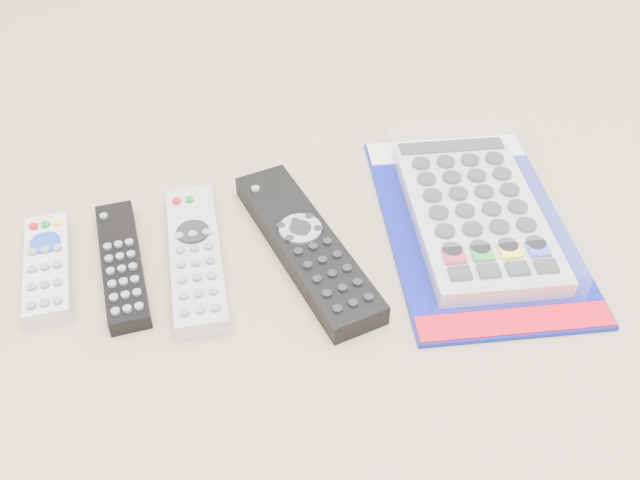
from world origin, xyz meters
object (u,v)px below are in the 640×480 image
object	(u,v)px
remote_small_grey	(48,267)
remote_silver_dvd	(196,256)
remote_slim_black	(122,264)
jumbo_remote_packaged	(475,211)
remote_large_black	(306,245)

from	to	relation	value
remote_small_grey	remote_silver_dvd	size ratio (longest dim) A/B	0.70
remote_small_grey	remote_slim_black	distance (m)	0.07
remote_slim_black	remote_small_grey	bearing A→B (deg)	167.64
remote_silver_dvd	remote_slim_black	bearing A→B (deg)	176.23
remote_slim_black	jumbo_remote_packaged	bearing A→B (deg)	-5.86
remote_small_grey	remote_slim_black	bearing A→B (deg)	-10.82
remote_slim_black	remote_large_black	size ratio (longest dim) A/B	0.70
remote_large_black	remote_silver_dvd	bearing A→B (deg)	160.63
remote_small_grey	remote_silver_dvd	world-z (taller)	remote_silver_dvd
remote_silver_dvd	remote_small_grey	bearing A→B (deg)	174.79
remote_small_grey	remote_large_black	distance (m)	0.25
remote_slim_black	remote_silver_dvd	size ratio (longest dim) A/B	0.85
remote_silver_dvd	jumbo_remote_packaged	world-z (taller)	jumbo_remote_packaged
remote_small_grey	jumbo_remote_packaged	xyz separation A→B (m)	(0.43, -0.06, 0.01)
remote_slim_black	remote_large_black	world-z (taller)	remote_large_black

